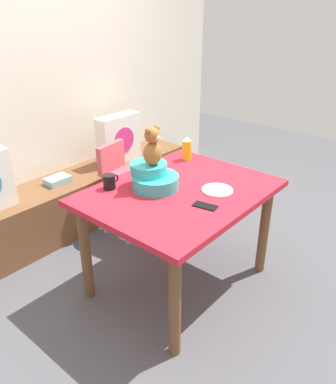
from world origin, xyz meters
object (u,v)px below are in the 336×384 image
book_stack (58,180)px  teddy_bear (153,147)px  highchair (124,177)px  dinner_plate_near (217,190)px  infant_seat_teal (153,177)px  ketchup_bottle (187,149)px  dining_table (180,204)px  coffee_mug (110,182)px  pillow_floral_right (119,139)px  cell_phone (205,206)px

book_stack → teddy_bear: 1.19m
highchair → dinner_plate_near: 1.01m
infant_seat_teal → ketchup_bottle: (0.53, 0.14, 0.02)m
dining_table → coffee_mug: (-0.28, 0.36, 0.15)m
infant_seat_teal → dinner_plate_near: 0.42m
teddy_bear → pillow_floral_right: bearing=57.5°
book_stack → dinner_plate_near: dinner_plate_near is taller
dining_table → cell_phone: 0.29m
ketchup_bottle → pillow_floral_right: bearing=81.6°
pillow_floral_right → infant_seat_teal: same height
infant_seat_teal → cell_phone: 0.41m
infant_seat_teal → dinner_plate_near: (0.23, -0.35, -0.07)m
infant_seat_teal → coffee_mug: 0.28m
coffee_mug → cell_phone: (0.20, -0.61, -0.04)m
teddy_bear → dinner_plate_near: teddy_bear is taller
pillow_floral_right → ketchup_bottle: (-0.13, -0.91, 0.15)m
book_stack → coffee_mug: (-0.17, -0.86, 0.30)m
pillow_floral_right → infant_seat_teal: (-0.67, -1.05, 0.13)m
dining_table → teddy_bear: (-0.09, 0.15, 0.38)m
coffee_mug → pillow_floral_right: bearing=44.4°
highchair → dinner_plate_near: size_ratio=3.95×
dining_table → ketchup_bottle: bearing=33.2°
pillow_floral_right → teddy_bear: (-0.67, -1.05, 0.34)m
coffee_mug → cell_phone: size_ratio=0.83×
dinner_plate_near → infant_seat_teal: bearing=123.1°
coffee_mug → ketchup_bottle: bearing=-5.0°
book_stack → highchair: size_ratio=0.25×
coffee_mug → teddy_bear: bearing=-47.2°
teddy_bear → infant_seat_teal: bearing=90.0°
dining_table → book_stack: bearing=95.2°
ketchup_bottle → cell_phone: 0.77m
dinner_plate_near → highchair: bearing=84.1°
book_stack → highchair: highchair is taller
infant_seat_teal → book_stack: bearing=91.3°
coffee_mug → cell_phone: bearing=-72.3°
book_stack → coffee_mug: 0.93m
infant_seat_teal → cell_phone: bearing=-89.2°
dinner_plate_near → cell_phone: dinner_plate_near is taller
infant_seat_teal → dinner_plate_near: size_ratio=1.65×
pillow_floral_right → dining_table: bearing=-115.8°
infant_seat_teal → dining_table: bearing=-59.5°
dining_table → dinner_plate_near: 0.26m
book_stack → infant_seat_teal: 1.12m
infant_seat_teal → coffee_mug: bearing=132.9°
highchair → dining_table: bearing=-107.0°
book_stack → dinner_plate_near: (0.25, -1.42, 0.26)m
pillow_floral_right → cell_phone: (-0.66, -1.46, 0.06)m
highchair → coffee_mug: 0.72m
dinner_plate_near → cell_phone: (-0.22, -0.06, -0.00)m
book_stack → cell_phone: (0.03, -1.48, 0.26)m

